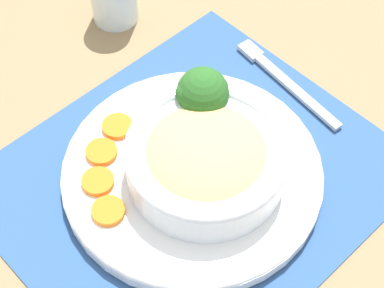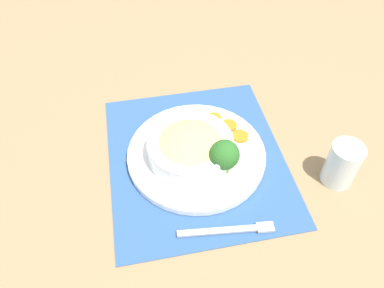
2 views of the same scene
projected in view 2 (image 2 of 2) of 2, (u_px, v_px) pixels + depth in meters
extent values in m
plane|color=#8C704C|center=(196.00, 158.00, 0.82)|extent=(4.00, 4.00, 0.00)
cube|color=#2D5184|center=(196.00, 157.00, 0.82)|extent=(0.45, 0.40, 0.00)
cylinder|color=white|center=(196.00, 154.00, 0.82)|extent=(0.30, 0.30, 0.02)
torus|color=white|center=(196.00, 152.00, 0.81)|extent=(0.30, 0.30, 0.01)
cylinder|color=silver|center=(190.00, 148.00, 0.79)|extent=(0.18, 0.18, 0.05)
torus|color=silver|center=(190.00, 141.00, 0.77)|extent=(0.18, 0.18, 0.01)
ellipsoid|color=#EAC66B|center=(190.00, 145.00, 0.78)|extent=(0.15, 0.15, 0.05)
cylinder|color=#84AD5B|center=(223.00, 166.00, 0.77)|extent=(0.03, 0.03, 0.03)
sphere|color=#286023|center=(224.00, 155.00, 0.74)|extent=(0.06, 0.06, 0.06)
sphere|color=#286023|center=(227.00, 146.00, 0.75)|extent=(0.03, 0.03, 0.03)
sphere|color=#286023|center=(223.00, 160.00, 0.73)|extent=(0.02, 0.02, 0.02)
cylinder|color=orange|center=(240.00, 136.00, 0.84)|extent=(0.04, 0.04, 0.01)
cylinder|color=orange|center=(229.00, 126.00, 0.86)|extent=(0.04, 0.04, 0.01)
cylinder|color=orange|center=(214.00, 119.00, 0.87)|extent=(0.04, 0.04, 0.01)
cylinder|color=orange|center=(196.00, 116.00, 0.88)|extent=(0.04, 0.04, 0.01)
cylinder|color=silver|center=(342.00, 164.00, 0.75)|extent=(0.06, 0.06, 0.10)
cylinder|color=silver|center=(339.00, 170.00, 0.76)|extent=(0.06, 0.06, 0.06)
cube|color=#B7B7BC|center=(225.00, 230.00, 0.70)|extent=(0.02, 0.18, 0.01)
cube|color=#B7B7BC|center=(265.00, 227.00, 0.70)|extent=(0.02, 0.03, 0.01)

